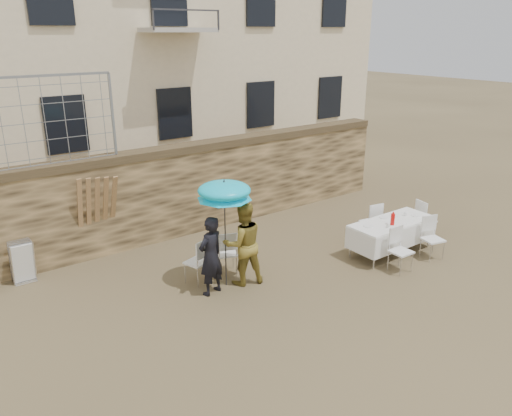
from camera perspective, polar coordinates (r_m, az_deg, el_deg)
ground at (r=9.07m, az=6.33°, el=-12.70°), size 80.00×80.00×0.00m
stone_wall at (r=12.39m, az=-9.18°, el=1.83°), size 13.00×0.50×2.20m
chain_link_fence at (r=10.95m, az=-23.98°, el=8.86°), size 3.20×0.06×1.80m
man_suit at (r=9.55m, az=-5.19°, el=-5.48°), size 0.66×0.51×1.58m
woman_dress at (r=9.89m, az=-1.48°, el=-4.07°), size 0.98×0.85×1.72m
umbrella at (r=9.41m, az=-3.64°, el=1.65°), size 1.06×1.06×2.05m
couple_chair_left at (r=10.12m, az=-6.77°, el=-6.00°), size 0.61×0.61×0.96m
couple_chair_right at (r=10.44m, az=-3.42°, el=-5.05°), size 0.62×0.62×0.96m
banquet_table at (r=11.70m, az=15.33°, el=-1.64°), size 2.10×0.85×0.78m
soda_bottle at (r=11.40m, az=15.35°, el=-1.26°), size 0.09×0.09×0.26m
table_chair_front_left at (r=10.93m, az=16.26°, el=-4.68°), size 0.50×0.50×0.96m
table_chair_front_right at (r=11.77m, az=19.58°, el=-3.29°), size 0.58×0.58×0.96m
table_chair_back at (r=12.40m, az=12.96°, el=-1.45°), size 0.56×0.56×0.96m
table_chair_side at (r=12.91m, az=18.82°, el=-1.18°), size 0.57×0.57×0.96m
chair_stack_right at (r=11.22m, az=-25.30°, el=-5.31°), size 0.46×0.40×0.92m
wood_planks at (r=11.43m, az=-17.98°, el=-0.97°), size 0.70×0.20×2.00m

